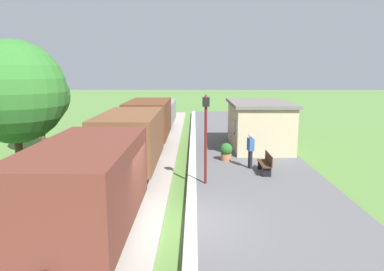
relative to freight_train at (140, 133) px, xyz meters
name	(u,v)px	position (x,y,z in m)	size (l,w,h in m)	color
ground_plane	(178,229)	(2.40, -8.10, -1.62)	(160.00, 160.00, 0.00)	#517A38
platform_slab	(281,225)	(5.60, -8.10, -1.49)	(6.00, 60.00, 0.25)	#565659
platform_edge_stripe	(191,221)	(2.80, -8.10, -1.36)	(0.36, 60.00, 0.01)	silver
track_ballast	(101,227)	(0.00, -8.10, -1.56)	(3.80, 60.00, 0.12)	#9E9389
rail_near	(124,223)	(0.72, -8.10, -1.43)	(0.07, 60.00, 0.14)	slate
rail_far	(78,223)	(-0.72, -8.10, -1.43)	(0.07, 60.00, 0.14)	slate
freight_train	(140,133)	(0.00, 0.00, 0.00)	(2.50, 26.00, 2.72)	brown
station_hut	(259,124)	(6.80, 2.81, 0.03)	(3.50, 5.80, 2.78)	tan
bench_near_hut	(266,163)	(6.16, -2.79, -0.90)	(0.42, 1.50, 0.91)	#422819
bench_down_platform	(238,127)	(6.16, 7.69, -0.90)	(0.42, 1.50, 0.91)	#422819
person_waiting	(250,149)	(5.57, -1.97, -0.44)	(0.32, 0.42, 1.71)	black
potted_planter	(226,151)	(4.56, -0.48, -0.90)	(0.64, 0.64, 0.92)	#9E6642
lamp_post_near	(206,122)	(3.36, -4.32, 1.18)	(0.28, 0.28, 3.70)	#591414
tree_trackside_mid	(14,92)	(-3.85, -5.19, 2.45)	(3.87, 3.87, 6.01)	#4C3823
tree_trackside_far	(40,96)	(-6.09, 2.14, 1.79)	(3.41, 3.41, 5.13)	#4C3823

